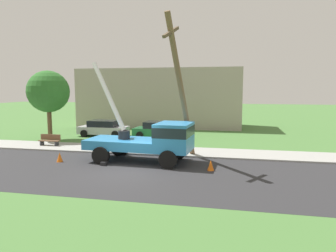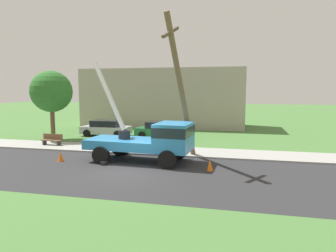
{
  "view_description": "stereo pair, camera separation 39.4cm",
  "coord_description": "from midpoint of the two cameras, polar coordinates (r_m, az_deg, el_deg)",
  "views": [
    {
      "loc": [
        5.21,
        -14.88,
        4.32
      ],
      "look_at": [
        1.53,
        2.76,
        2.11
      ],
      "focal_mm": 33.25,
      "sensor_mm": 36.0,
      "label": 1
    },
    {
      "loc": [
        5.6,
        -14.79,
        4.32
      ],
      "look_at": [
        1.53,
        2.76,
        2.11
      ],
      "focal_mm": 33.25,
      "sensor_mm": 36.0,
      "label": 2
    }
  ],
  "objects": [
    {
      "name": "ground_plane",
      "position": [
        27.71,
        1.64,
        -1.97
      ],
      "size": [
        120.0,
        120.0,
        0.0
      ],
      "primitive_type": "plane",
      "color": "#477538"
    },
    {
      "name": "road_asphalt",
      "position": [
        16.37,
        -6.8,
        -8.34
      ],
      "size": [
        80.0,
        8.02,
        0.01
      ],
      "primitive_type": "cube",
      "color": "#2B2B2D",
      "rests_on": "ground"
    },
    {
      "name": "sidewalk_strip",
      "position": [
        21.44,
        -1.83,
        -4.49
      ],
      "size": [
        80.0,
        2.92,
        0.1
      ],
      "primitive_type": "cube",
      "color": "#9E9E99",
      "rests_on": "ground"
    },
    {
      "name": "utility_truck",
      "position": [
        18.07,
        -2.22,
        -2.27
      ],
      "size": [
        6.75,
        3.21,
        5.98
      ],
      "color": "#2D84C6",
      "rests_on": "ground"
    },
    {
      "name": "leaning_utility_pole",
      "position": [
        18.11,
        3.02,
        6.84
      ],
      "size": [
        1.34,
        4.09,
        8.38
      ],
      "color": "brown",
      "rests_on": "ground"
    },
    {
      "name": "traffic_cone_ahead",
      "position": [
        16.58,
        8.38,
        -7.18
      ],
      "size": [
        0.36,
        0.36,
        0.56
      ],
      "primitive_type": "cone",
      "color": "orange",
      "rests_on": "ground"
    },
    {
      "name": "traffic_cone_behind",
      "position": [
        19.46,
        -18.57,
        -5.35
      ],
      "size": [
        0.36,
        0.36,
        0.56
      ],
      "primitive_type": "cone",
      "color": "orange",
      "rests_on": "ground"
    },
    {
      "name": "traffic_cone_curbside",
      "position": [
        19.19,
        1.62,
        -5.15
      ],
      "size": [
        0.36,
        0.36,
        0.56
      ],
      "primitive_type": "cone",
      "color": "orange",
      "rests_on": "ground"
    },
    {
      "name": "parked_sedan_silver",
      "position": [
        28.61,
        -10.89,
        -0.36
      ],
      "size": [
        4.4,
        2.02,
        1.42
      ],
      "color": "#B7B7BF",
      "rests_on": "ground"
    },
    {
      "name": "parked_sedan_green",
      "position": [
        26.82,
        -0.77,
        -0.73
      ],
      "size": [
        4.55,
        2.28,
        1.42
      ],
      "color": "#1E6638",
      "rests_on": "ground"
    },
    {
      "name": "park_bench",
      "position": [
        24.69,
        -20.06,
        -2.41
      ],
      "size": [
        1.6,
        0.45,
        0.9
      ],
      "color": "brown",
      "rests_on": "ground"
    },
    {
      "name": "roadside_tree_near",
      "position": [
        27.65,
        -20.23,
        5.91
      ],
      "size": [
        3.43,
        3.43,
        5.74
      ],
      "color": "brown",
      "rests_on": "ground"
    },
    {
      "name": "lowrise_building_backdrop",
      "position": [
        35.53,
        -0.42,
        5.2
      ],
      "size": [
        18.0,
        6.0,
        6.4
      ],
      "primitive_type": "cube",
      "color": "#A5998C",
      "rests_on": "ground"
    }
  ]
}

